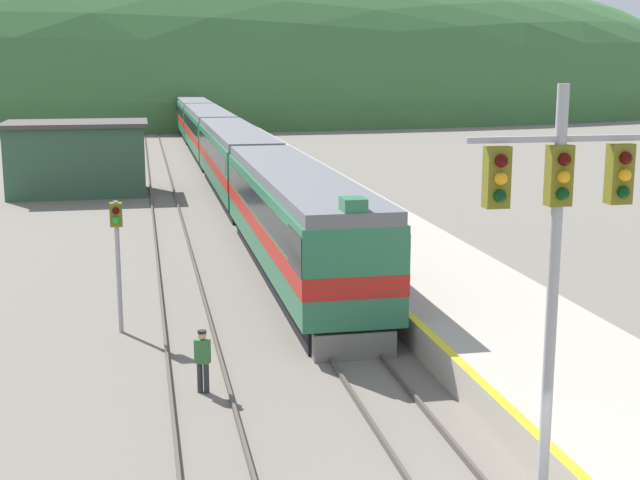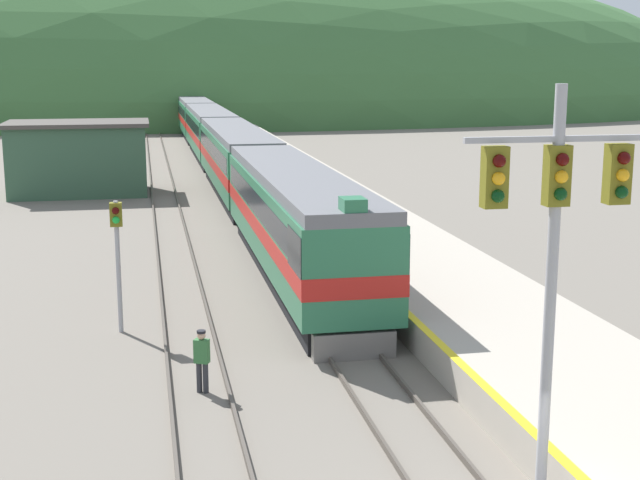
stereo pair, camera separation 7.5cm
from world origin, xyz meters
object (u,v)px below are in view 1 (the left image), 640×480
signal_mast_main (557,230)px  signal_post_siding (117,239)px  express_train_lead_car (296,220)px  carriage_second (236,160)px  carriage_third (208,132)px  carriage_fourth (193,116)px  track_worker (203,358)px

signal_mast_main → signal_post_siding: bearing=120.3°
express_train_lead_car → signal_mast_main: size_ratio=2.53×
carriage_second → signal_mast_main: bearing=-88.2°
carriage_third → carriage_fourth: bearing=90.0°
carriage_fourth → signal_mast_main: signal_mast_main is taller
signal_mast_main → track_worker: (-5.51, 7.50, -4.42)m
express_train_lead_car → carriage_third: express_train_lead_car is taller
track_worker → express_train_lead_car: bearing=68.9°
carriage_fourth → signal_mast_main: 82.71m
carriage_fourth → signal_mast_main: bearing=-89.2°
carriage_second → carriage_fourth: (0.00, 42.85, 0.00)m
express_train_lead_car → carriage_second: express_train_lead_car is taller
carriage_fourth → track_worker: bearing=-93.3°
carriage_third → carriage_fourth: same height
express_train_lead_car → track_worker: bearing=-111.1°
carriage_third → carriage_fourth: size_ratio=1.00×
carriage_third → signal_post_siding: (-6.38, -48.19, 0.65)m
carriage_second → signal_mast_main: size_ratio=2.65×
express_train_lead_car → carriage_fourth: (0.00, 64.03, -0.01)m
track_worker → signal_post_siding: bearing=110.7°
carriage_third → carriage_fourth: 21.42m
express_train_lead_car → signal_post_siding: express_train_lead_car is taller
carriage_second → signal_mast_main: 39.94m
express_train_lead_car → carriage_third: size_ratio=0.95×
express_train_lead_car → signal_mast_main: (1.23, -18.62, 3.08)m
signal_mast_main → signal_post_siding: size_ratio=1.92×
carriage_third → track_worker: size_ratio=12.77×
track_worker → signal_mast_main: bearing=-53.7°
carriage_third → track_worker: (-4.29, -53.72, -1.33)m
express_train_lead_car → signal_mast_main: bearing=-86.2°
signal_mast_main → signal_post_siding: signal_mast_main is taller
carriage_third → signal_post_siding: carriage_third is taller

